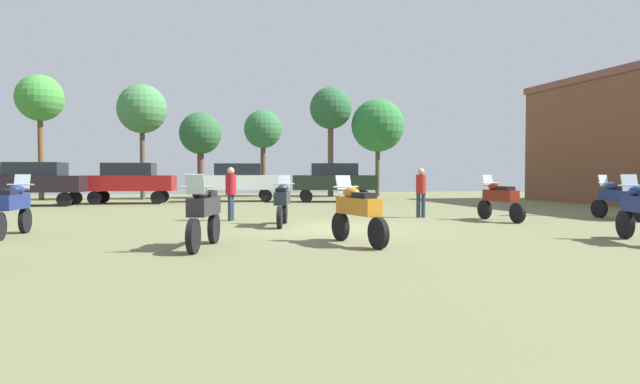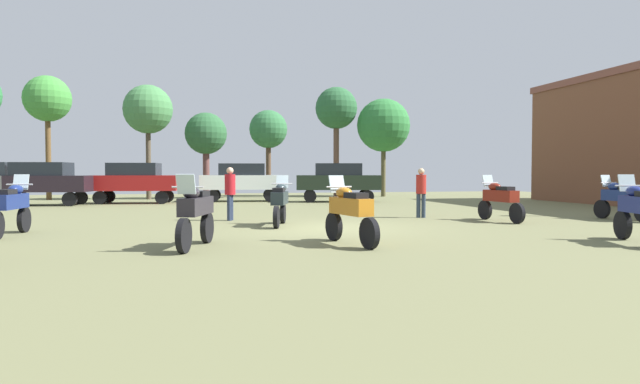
{
  "view_description": "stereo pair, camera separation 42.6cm",
  "coord_description": "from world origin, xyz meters",
  "px_view_note": "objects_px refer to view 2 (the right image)",
  "views": [
    {
      "loc": [
        -3.91,
        -14.81,
        1.57
      ],
      "look_at": [
        0.68,
        3.9,
        0.88
      ],
      "focal_mm": 31.18,
      "sensor_mm": 36.0,
      "label": 1
    },
    {
      "loc": [
        -3.5,
        -14.91,
        1.57
      ],
      "look_at": [
        0.68,
        3.9,
        0.88
      ],
      "focal_mm": 31.18,
      "sensor_mm": 36.0,
      "label": 2
    }
  ],
  "objects_px": {
    "car_1": "(338,179)",
    "person_1": "(230,189)",
    "car_2": "(242,179)",
    "tree_3": "(384,126)",
    "motorcycle_6": "(196,212)",
    "car_4": "(42,180)",
    "motorcycle_5": "(11,206)",
    "tree_6": "(206,135)",
    "motorcycle_4": "(500,199)",
    "motorcycle_8": "(350,211)",
    "tree_7": "(47,100)",
    "tree_2": "(268,130)",
    "motorcycle_7": "(621,198)",
    "person_2": "(421,189)",
    "car_3": "(134,180)",
    "motorcycle_3": "(280,201)",
    "tree_4": "(336,110)",
    "tree_8": "(148,110)"
  },
  "relations": [
    {
      "from": "car_1",
      "to": "tree_3",
      "type": "relative_size",
      "value": 0.74
    },
    {
      "from": "motorcycle_5",
      "to": "tree_3",
      "type": "height_order",
      "value": "tree_3"
    },
    {
      "from": "car_1",
      "to": "person_1",
      "type": "height_order",
      "value": "car_1"
    },
    {
      "from": "tree_3",
      "to": "tree_8",
      "type": "xyz_separation_m",
      "value": [
        -14.27,
        -0.75,
        0.56
      ]
    },
    {
      "from": "tree_2",
      "to": "car_1",
      "type": "bearing_deg",
      "value": -61.09
    },
    {
      "from": "car_4",
      "to": "person_1",
      "type": "bearing_deg",
      "value": -133.9
    },
    {
      "from": "motorcycle_5",
      "to": "car_2",
      "type": "height_order",
      "value": "car_2"
    },
    {
      "from": "motorcycle_8",
      "to": "person_2",
      "type": "xyz_separation_m",
      "value": [
        4.24,
        6.21,
        0.25
      ]
    },
    {
      "from": "car_4",
      "to": "tree_3",
      "type": "height_order",
      "value": "tree_3"
    },
    {
      "from": "motorcycle_8",
      "to": "tree_3",
      "type": "xyz_separation_m",
      "value": [
        8.41,
        22.2,
        3.77
      ]
    },
    {
      "from": "motorcycle_8",
      "to": "tree_7",
      "type": "height_order",
      "value": "tree_7"
    },
    {
      "from": "motorcycle_8",
      "to": "tree_8",
      "type": "xyz_separation_m",
      "value": [
        -5.86,
        21.46,
        4.33
      ]
    },
    {
      "from": "motorcycle_8",
      "to": "car_1",
      "type": "xyz_separation_m",
      "value": [
        3.99,
        16.57,
        0.44
      ]
    },
    {
      "from": "motorcycle_5",
      "to": "car_1",
      "type": "xyz_separation_m",
      "value": [
        11.58,
        13.23,
        0.43
      ]
    },
    {
      "from": "motorcycle_3",
      "to": "tree_6",
      "type": "height_order",
      "value": "tree_6"
    },
    {
      "from": "tree_8",
      "to": "motorcycle_8",
      "type": "bearing_deg",
      "value": -74.72
    },
    {
      "from": "motorcycle_5",
      "to": "tree_2",
      "type": "bearing_deg",
      "value": 69.86
    },
    {
      "from": "tree_6",
      "to": "tree_3",
      "type": "bearing_deg",
      "value": 2.24
    },
    {
      "from": "motorcycle_6",
      "to": "person_1",
      "type": "height_order",
      "value": "person_1"
    },
    {
      "from": "car_1",
      "to": "tree_4",
      "type": "distance_m",
      "value": 8.09
    },
    {
      "from": "motorcycle_4",
      "to": "motorcycle_8",
      "type": "height_order",
      "value": "motorcycle_8"
    },
    {
      "from": "motorcycle_6",
      "to": "car_3",
      "type": "relative_size",
      "value": 0.49
    },
    {
      "from": "motorcycle_4",
      "to": "car_3",
      "type": "relative_size",
      "value": 0.5
    },
    {
      "from": "person_1",
      "to": "tree_2",
      "type": "relative_size",
      "value": 0.32
    },
    {
      "from": "motorcycle_7",
      "to": "person_2",
      "type": "bearing_deg",
      "value": 153.31
    },
    {
      "from": "motorcycle_6",
      "to": "motorcycle_8",
      "type": "bearing_deg",
      "value": -165.63
    },
    {
      "from": "person_2",
      "to": "tree_6",
      "type": "relative_size",
      "value": 0.33
    },
    {
      "from": "motorcycle_4",
      "to": "tree_2",
      "type": "relative_size",
      "value": 0.42
    },
    {
      "from": "tree_3",
      "to": "tree_6",
      "type": "xyz_separation_m",
      "value": [
        -11.06,
        -0.43,
        -0.76
      ]
    },
    {
      "from": "tree_4",
      "to": "motorcycle_7",
      "type": "bearing_deg",
      "value": -76.75
    },
    {
      "from": "motorcycle_5",
      "to": "tree_2",
      "type": "xyz_separation_m",
      "value": [
        8.62,
        18.59,
        3.33
      ]
    },
    {
      "from": "motorcycle_8",
      "to": "tree_6",
      "type": "xyz_separation_m",
      "value": [
        -2.65,
        21.77,
        3.02
      ]
    },
    {
      "from": "motorcycle_8",
      "to": "tree_8",
      "type": "relative_size",
      "value": 0.34
    },
    {
      "from": "car_2",
      "to": "tree_3",
      "type": "xyz_separation_m",
      "value": [
        9.27,
        4.02,
        3.33
      ]
    },
    {
      "from": "motorcycle_8",
      "to": "car_2",
      "type": "relative_size",
      "value": 0.49
    },
    {
      "from": "motorcycle_8",
      "to": "car_1",
      "type": "distance_m",
      "value": 17.04
    },
    {
      "from": "motorcycle_3",
      "to": "person_1",
      "type": "distance_m",
      "value": 2.44
    },
    {
      "from": "motorcycle_6",
      "to": "tree_8",
      "type": "bearing_deg",
      "value": -65.98
    },
    {
      "from": "motorcycle_7",
      "to": "motorcycle_8",
      "type": "bearing_deg",
      "value": -163.99
    },
    {
      "from": "tree_6",
      "to": "tree_7",
      "type": "xyz_separation_m",
      "value": [
        -8.63,
        0.41,
        1.82
      ]
    },
    {
      "from": "person_2",
      "to": "tree_6",
      "type": "bearing_deg",
      "value": -47.61
    },
    {
      "from": "car_2",
      "to": "tree_3",
      "type": "distance_m",
      "value": 10.64
    },
    {
      "from": "car_2",
      "to": "tree_6",
      "type": "xyz_separation_m",
      "value": [
        -1.79,
        3.59,
        2.57
      ]
    },
    {
      "from": "tree_7",
      "to": "tree_6",
      "type": "bearing_deg",
      "value": -2.7
    },
    {
      "from": "motorcycle_5",
      "to": "tree_6",
      "type": "distance_m",
      "value": 19.33
    },
    {
      "from": "car_3",
      "to": "motorcycle_3",
      "type": "bearing_deg",
      "value": -150.17
    },
    {
      "from": "motorcycle_8",
      "to": "tree_2",
      "type": "height_order",
      "value": "tree_2"
    },
    {
      "from": "motorcycle_6",
      "to": "car_2",
      "type": "height_order",
      "value": "car_2"
    },
    {
      "from": "motorcycle_6",
      "to": "tree_3",
      "type": "distance_m",
      "value": 25.22
    },
    {
      "from": "car_4",
      "to": "tree_7",
      "type": "xyz_separation_m",
      "value": [
        -1.09,
        5.65,
        4.4
      ]
    }
  ]
}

